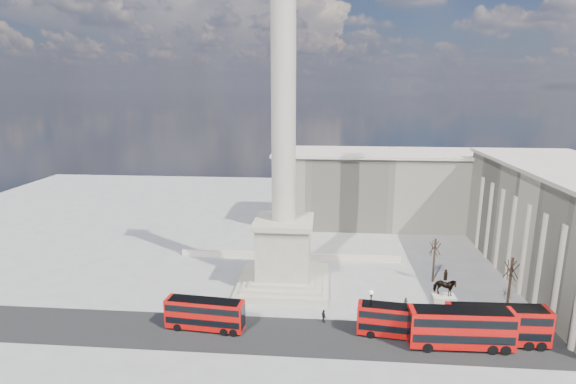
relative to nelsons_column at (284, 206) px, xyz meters
The scene contains 18 objects.
ground 13.85m from the nelsons_column, 90.00° to the right, with size 180.00×180.00×0.00m, color #9F9D97.
asphalt_road 20.41m from the nelsons_column, 71.57° to the right, with size 120.00×9.00×0.01m, color #262626.
nelsons_column is the anchor object (origin of this frame).
balustrade_wall 16.55m from the nelsons_column, 90.00° to the left, with size 40.00×0.60×1.10m, color beige.
building_east 45.42m from the nelsons_column, ahead, with size 19.00×46.00×18.60m.
building_northeast 40.57m from the nelsons_column, 60.26° to the left, with size 51.00×17.00×16.60m.
red_bus_a 19.92m from the nelsons_column, 121.61° to the right, with size 10.35×3.25×4.13m.
red_bus_b 23.71m from the nelsons_column, 41.49° to the right, with size 10.49×3.61×4.17m.
red_bus_c 29.55m from the nelsons_column, 34.69° to the right, with size 12.33×3.17×4.97m.
red_bus_d 32.72m from the nelsons_column, 27.99° to the right, with size 12.09×3.09×4.88m.
victorian_lamp 20.90m from the nelsons_column, 49.64° to the right, with size 0.54×0.54×6.31m.
equestrian_statue 26.32m from the nelsons_column, 24.63° to the right, with size 3.62×2.71×7.64m.
bare_tree_near 32.85m from the nelsons_column, 12.14° to the right, with size 1.98×1.98×8.65m.
bare_tree_mid 24.97m from the nelsons_column, ahead, with size 2.01×2.01×7.63m.
bare_tree_far 41.59m from the nelsons_column, ahead, with size 1.81×1.81×7.40m.
pedestrian_walking 22.55m from the nelsons_column, 19.74° to the right, with size 0.60×0.40×1.65m, color black.
pedestrian_standing 27.80m from the nelsons_column, 26.52° to the right, with size 0.74×0.58×1.52m, color black.
pedestrian_crossing 17.63m from the nelsons_column, 60.36° to the right, with size 1.06×0.44×1.82m, color black.
Camera 1 is at (6.28, -60.71, 30.59)m, focal length 28.00 mm.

